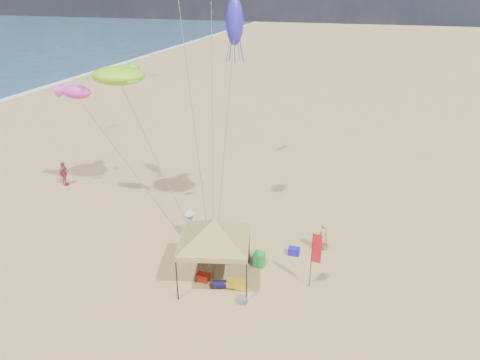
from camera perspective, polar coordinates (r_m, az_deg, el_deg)
The scene contains 18 objects.
ground at distance 20.10m, azimuth -2.53°, elevation -13.89°, with size 280.00×280.00×0.00m, color tan.
canopy_tent at distance 18.99m, azimuth -3.35°, elevation -5.43°, with size 5.72×5.72×3.63m.
feather_flag at distance 19.37m, azimuth 9.71°, elevation -9.10°, with size 0.43×0.07×2.78m.
cooler_red at distance 20.50m, azimuth -4.79°, elevation -12.43°, with size 0.54×0.38×0.38m, color #AD1F0D.
cooler_blue at distance 22.34m, azimuth 6.96°, elevation -9.12°, with size 0.54×0.38×0.38m, color #1D14A6.
bag_navy at distance 20.08m, azimuth -2.68°, elevation -13.29°, with size 0.36×0.36×0.60m, color #110D3D.
bag_orange at distance 23.89m, azimuth -3.95°, elevation -6.61°, with size 0.36×0.36×0.60m, color orange.
chair_green at distance 21.34m, azimuth 2.49°, elevation -10.19°, with size 0.50×0.50×0.70m, color #1A9332.
chair_yellow at distance 21.83m, azimuth -7.00°, elevation -9.49°, with size 0.50×0.50×0.70m, color yellow.
crate_grey at distance 19.28m, azimuth 0.32°, elevation -15.27°, with size 0.34×0.30×0.28m, color slate.
beach_cart at distance 20.05m, azimuth -0.51°, elevation -13.25°, with size 0.90×0.50×0.24m, color yellow.
person_near_a at distance 22.52m, azimuth 10.61°, elevation -7.24°, with size 0.59×0.38×1.61m, color tan.
person_near_b at distance 22.10m, azimuth -2.22°, elevation -7.39°, with size 0.80×0.63×1.65m, color #363B4A.
person_near_c at distance 23.39m, azimuth -6.43°, elevation -5.69°, with size 1.03×0.59×1.60m, color silver.
person_far_a at distance 31.39m, azimuth -21.78°, elevation 0.77°, with size 0.98×0.41×1.67m, color #B14448.
turtle_kite at distance 25.14m, azimuth -15.44°, elevation 12.86°, with size 2.93×2.35×0.98m, color #8CE517.
fish_kite at distance 26.22m, azimuth -20.38°, elevation 10.63°, with size 1.77×0.89×0.79m, color #EC37D2.
squid_kite at distance 22.30m, azimuth -0.70°, elevation 19.80°, with size 0.85×0.85×2.22m, color #2E26CF.
Camera 1 is at (5.36, -14.89, 12.39)m, focal length 33.04 mm.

